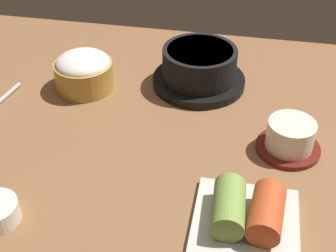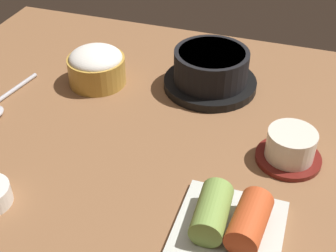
{
  "view_description": "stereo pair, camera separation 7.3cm",
  "coord_description": "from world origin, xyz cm",
  "px_view_note": "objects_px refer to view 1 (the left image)",
  "views": [
    {
      "loc": [
        13.29,
        -58.93,
        49.84
      ],
      "look_at": [
        2.0,
        -2.0,
        5.0
      ],
      "focal_mm": 49.05,
      "sensor_mm": 36.0,
      "label": 1
    },
    {
      "loc": [
        20.37,
        -57.05,
        49.84
      ],
      "look_at": [
        2.0,
        -2.0,
        5.0
      ],
      "focal_mm": 49.05,
      "sensor_mm": 36.0,
      "label": 2
    }
  ],
  "objects_px": {
    "kimchi_plate": "(247,215)",
    "tea_cup_with_saucer": "(290,137)",
    "stone_pot": "(199,68)",
    "rice_bowl": "(84,71)"
  },
  "relations": [
    {
      "from": "kimchi_plate",
      "to": "tea_cup_with_saucer",
      "type": "bearing_deg",
      "value": 71.52
    },
    {
      "from": "stone_pot",
      "to": "rice_bowl",
      "type": "height_order",
      "value": "stone_pot"
    },
    {
      "from": "rice_bowl",
      "to": "kimchi_plate",
      "type": "bearing_deg",
      "value": -41.21
    },
    {
      "from": "tea_cup_with_saucer",
      "to": "rice_bowl",
      "type": "bearing_deg",
      "value": 163.47
    },
    {
      "from": "stone_pot",
      "to": "kimchi_plate",
      "type": "relative_size",
      "value": 1.27
    },
    {
      "from": "stone_pot",
      "to": "tea_cup_with_saucer",
      "type": "distance_m",
      "value": 0.24
    },
    {
      "from": "stone_pot",
      "to": "tea_cup_with_saucer",
      "type": "xyz_separation_m",
      "value": [
        0.17,
        -0.17,
        -0.01
      ]
    },
    {
      "from": "rice_bowl",
      "to": "kimchi_plate",
      "type": "height_order",
      "value": "rice_bowl"
    },
    {
      "from": "rice_bowl",
      "to": "kimchi_plate",
      "type": "distance_m",
      "value": 0.43
    },
    {
      "from": "rice_bowl",
      "to": "kimchi_plate",
      "type": "xyz_separation_m",
      "value": [
        0.32,
        -0.28,
        -0.02
      ]
    }
  ]
}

